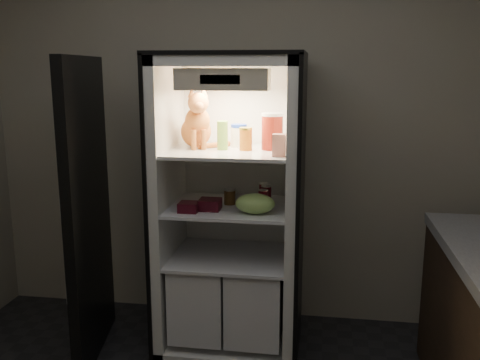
% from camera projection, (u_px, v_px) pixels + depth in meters
% --- Properties ---
extents(room_shell, '(3.60, 3.60, 3.60)m').
position_uv_depth(room_shell, '(166.00, 114.00, 1.92)').
color(room_shell, white).
rests_on(room_shell, floor).
extents(refrigerator, '(0.90, 0.72, 1.88)m').
position_uv_depth(refrigerator, '(232.00, 225.00, 3.43)').
color(refrigerator, white).
rests_on(refrigerator, floor).
extents(fridge_door, '(0.21, 0.87, 1.85)m').
position_uv_depth(fridge_door, '(88.00, 213.00, 3.25)').
color(fridge_door, black).
rests_on(fridge_door, floor).
extents(tabby_cat, '(0.35, 0.37, 0.38)m').
position_uv_depth(tabby_cat, '(197.00, 125.00, 3.34)').
color(tabby_cat, '#B05216').
rests_on(tabby_cat, refrigerator).
extents(parmesan_shaker, '(0.07, 0.07, 0.18)m').
position_uv_depth(parmesan_shaker, '(223.00, 135.00, 3.25)').
color(parmesan_shaker, '#23802B').
rests_on(parmesan_shaker, refrigerator).
extents(mayo_tub, '(0.10, 0.10, 0.14)m').
position_uv_depth(mayo_tub, '(239.00, 135.00, 3.38)').
color(mayo_tub, white).
rests_on(mayo_tub, refrigerator).
extents(salsa_jar, '(0.08, 0.08, 0.14)m').
position_uv_depth(salsa_jar, '(246.00, 139.00, 3.23)').
color(salsa_jar, maroon).
rests_on(salsa_jar, refrigerator).
extents(pepper_jar, '(0.13, 0.13, 0.22)m').
position_uv_depth(pepper_jar, '(272.00, 131.00, 3.25)').
color(pepper_jar, '#A42115').
rests_on(pepper_jar, refrigerator).
extents(cream_carton, '(0.07, 0.07, 0.13)m').
position_uv_depth(cream_carton, '(279.00, 145.00, 3.02)').
color(cream_carton, beige).
rests_on(cream_carton, refrigerator).
extents(soda_can_a, '(0.07, 0.07, 0.12)m').
position_uv_depth(soda_can_a, '(264.00, 193.00, 3.41)').
color(soda_can_a, black).
rests_on(soda_can_a, refrigerator).
extents(soda_can_b, '(0.07, 0.07, 0.12)m').
position_uv_depth(soda_can_b, '(266.00, 195.00, 3.33)').
color(soda_can_b, black).
rests_on(soda_can_b, refrigerator).
extents(soda_can_c, '(0.06, 0.06, 0.11)m').
position_uv_depth(soda_can_c, '(263.00, 199.00, 3.26)').
color(soda_can_c, black).
rests_on(soda_can_c, refrigerator).
extents(condiment_jar, '(0.07, 0.07, 0.10)m').
position_uv_depth(condiment_jar, '(230.00, 196.00, 3.35)').
color(condiment_jar, '#543618').
rests_on(condiment_jar, refrigerator).
extents(grape_bag, '(0.24, 0.17, 0.12)m').
position_uv_depth(grape_bag, '(255.00, 204.00, 3.14)').
color(grape_bag, '#9AC55C').
rests_on(grape_bag, refrigerator).
extents(berry_box_left, '(0.11, 0.11, 0.06)m').
position_uv_depth(berry_box_left, '(189.00, 207.00, 3.18)').
color(berry_box_left, '#440B12').
rests_on(berry_box_left, refrigerator).
extents(berry_box_right, '(0.13, 0.13, 0.06)m').
position_uv_depth(berry_box_right, '(210.00, 204.00, 3.23)').
color(berry_box_right, '#440B12').
rests_on(berry_box_right, refrigerator).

